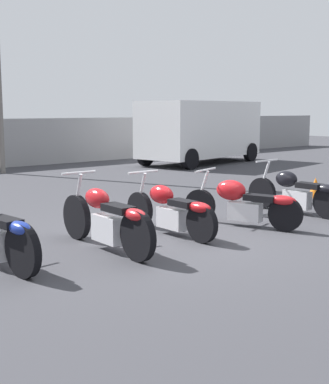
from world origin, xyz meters
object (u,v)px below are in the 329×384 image
Objects in this scene: motorcycle_slot_4 at (296,192)px; parked_van at (201,129)px; motorcycle_slot_3 at (243,202)px; motorcycle_slot_2 at (171,210)px; traffic_cone_near at (315,187)px; motorcycle_slot_1 at (107,219)px.

parked_van is at bearing 54.59° from motorcycle_slot_4.
motorcycle_slot_3 is 0.39× the size of parked_van.
motorcycle_slot_4 is (1.61, 0.08, 0.00)m from motorcycle_slot_3.
motorcycle_slot_2 is 1.37m from motorcycle_slot_3.
traffic_cone_near is (4.87, 0.61, -0.17)m from motorcycle_slot_2.
motorcycle_slot_1 is at bearing 158.68° from motorcycle_slot_3.
motorcycle_slot_3 is at bearing -178.88° from motorcycle_slot_4.
motorcycle_slot_3 is 0.98× the size of motorcycle_slot_4.
motorcycle_slot_1 is 5.01× the size of traffic_cone_near.
motorcycle_slot_3 is (1.33, -0.33, 0.01)m from motorcycle_slot_2.
parked_van reaches higher than motorcycle_slot_2.
motorcycle_slot_2 is 1.01× the size of motorcycle_slot_3.
motorcycle_slot_4 is 4.67× the size of traffic_cone_near.
motorcycle_slot_2 is at bearing 149.13° from motorcycle_slot_3.
motorcycle_slot_3 is at bearing -50.27° from parked_van.
motorcycle_slot_1 is at bearing -173.84° from motorcycle_slot_2.
motorcycle_slot_2 reaches higher than motorcycle_slot_3.
traffic_cone_near is (-3.52, -7.28, -1.03)m from parked_van.
motorcycle_slot_4 is 9.83m from parked_van.
motorcycle_slot_4 reaches higher than motorcycle_slot_3.
traffic_cone_near is at bearing 22.39° from motorcycle_slot_4.
motorcycle_slot_2 is 4.91m from traffic_cone_near.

